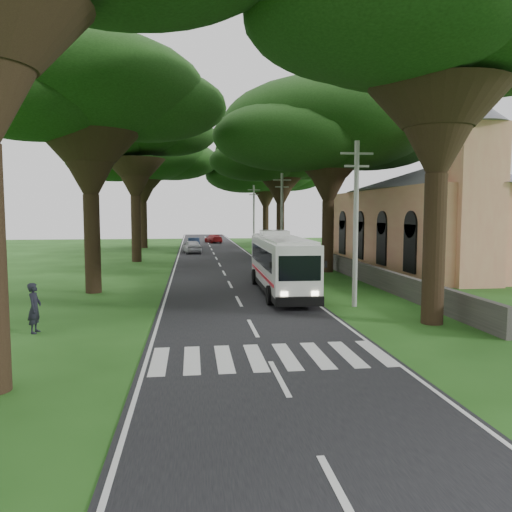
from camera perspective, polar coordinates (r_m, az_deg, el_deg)
The scene contains 20 objects.
ground at distance 18.06m, azimuth 0.42°, elevation -9.77°, with size 140.00×140.00×0.00m, color #204915.
road at distance 42.62m, azimuth -4.11°, elevation -1.16°, with size 8.00×120.00×0.04m, color black.
crosswalk at distance 16.16m, azimuth 1.39°, elevation -11.56°, with size 8.00×3.00×0.01m, color silver.
property_wall at distance 43.02m, azimuth 8.02°, elevation -0.35°, with size 0.35×50.00×1.20m, color #383533.
church at distance 43.79m, azimuth 20.26°, elevation 5.13°, with size 14.00×24.00×11.60m.
pole_near at distance 24.59m, azimuth 11.33°, elevation 3.94°, with size 1.60×0.24×8.00m.
pole_mid at distance 44.01m, azimuth 2.97°, elevation 4.48°, with size 1.60×0.24×8.00m.
pole_far at distance 63.79m, azimuth -0.24°, elevation 4.67°, with size 1.60×0.24×8.00m.
tree_l_mida at distance 30.57m, azimuth -18.65°, elevation 17.33°, with size 12.98×12.98×14.18m.
tree_l_midb at distance 48.18m, azimuth -13.77°, elevation 14.00°, with size 12.52×12.52×15.11m.
tree_l_far at distance 65.98m, azimuth -12.86°, elevation 11.21°, with size 16.27×16.27×15.35m.
tree_r_near at distance 23.07m, azimuth 20.45°, elevation 24.86°, with size 14.68×14.68×15.80m.
tree_r_mida at distance 39.23m, azimuth 8.35°, elevation 14.38°, with size 16.19×16.19×14.51m.
tree_r_midb at distance 56.54m, azimuth 2.83°, elevation 11.64°, with size 14.56×14.56×14.30m.
tree_r_far at distance 74.36m, azimuth 1.12°, elevation 9.83°, with size 16.17×16.17×14.29m.
coach_bus at distance 28.40m, azimuth 2.87°, elevation -0.80°, with size 2.72×10.91×3.20m.
distant_car_a at distance 56.26m, azimuth -7.33°, elevation 1.10°, with size 1.74×4.32×1.47m, color #A3A3A7.
distant_car_b at distance 63.59m, azimuth -7.12°, elevation 1.49°, with size 1.41×4.05×1.33m, color #202E4C.
distant_car_c at distance 74.53m, azimuth -4.88°, elevation 2.00°, with size 1.78×4.37×1.27m, color maroon.
pedestrian at distance 20.91m, azimuth -23.99°, elevation -5.44°, with size 0.71×0.46×1.93m, color black.
Camera 1 is at (-2.35, -17.30, 4.62)m, focal length 35.00 mm.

